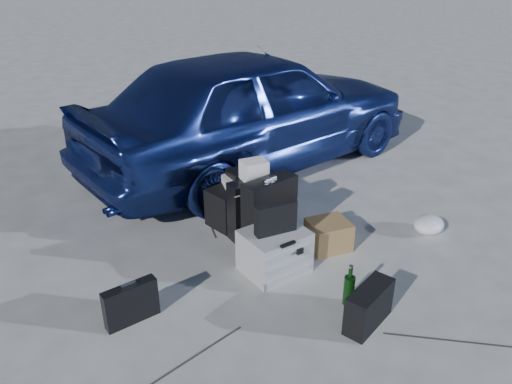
% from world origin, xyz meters
% --- Properties ---
extents(ground, '(60.00, 60.00, 0.00)m').
position_xyz_m(ground, '(0.00, 0.00, 0.00)').
color(ground, '#BABBB5').
rests_on(ground, ground).
extents(car, '(4.67, 2.75, 1.49)m').
position_xyz_m(car, '(0.75, 2.48, 0.75)').
color(car, navy).
rests_on(car, ground).
extents(pelican_case, '(0.58, 0.50, 0.38)m').
position_xyz_m(pelican_case, '(-0.09, 0.31, 0.19)').
color(pelican_case, '#AFB1B5').
rests_on(pelican_case, ground).
extents(laptop_bag, '(0.36, 0.10, 0.27)m').
position_xyz_m(laptop_bag, '(-0.09, 0.30, 0.51)').
color(laptop_bag, black).
rests_on(laptop_bag, pelican_case).
extents(briefcase, '(0.42, 0.17, 0.32)m').
position_xyz_m(briefcase, '(-1.35, 0.19, 0.16)').
color(briefcase, black).
rests_on(briefcase, ground).
extents(suitcase_left, '(0.55, 0.30, 0.67)m').
position_xyz_m(suitcase_left, '(0.05, 0.68, 0.34)').
color(suitcase_left, black).
rests_on(suitcase_left, ground).
extents(suitcase_right, '(0.50, 0.22, 0.58)m').
position_xyz_m(suitcase_right, '(-0.00, 0.92, 0.29)').
color(suitcase_right, black).
rests_on(suitcase_right, ground).
extents(white_carton, '(0.23, 0.19, 0.18)m').
position_xyz_m(white_carton, '(0.02, 0.94, 0.67)').
color(white_carton, white).
rests_on(white_carton, suitcase_right).
extents(duffel_bag, '(0.84, 0.55, 0.39)m').
position_xyz_m(duffel_bag, '(0.06, 1.27, 0.19)').
color(duffel_bag, black).
rests_on(duffel_bag, ground).
extents(flat_box_white, '(0.50, 0.41, 0.08)m').
position_xyz_m(flat_box_white, '(0.08, 1.29, 0.42)').
color(flat_box_white, white).
rests_on(flat_box_white, duffel_bag).
extents(flat_box_black, '(0.32, 0.24, 0.06)m').
position_xyz_m(flat_box_black, '(0.07, 1.29, 0.50)').
color(flat_box_black, black).
rests_on(flat_box_black, flat_box_white).
extents(cardboard_box, '(0.39, 0.35, 0.27)m').
position_xyz_m(cardboard_box, '(0.52, 0.41, 0.14)').
color(cardboard_box, olive).
rests_on(cardboard_box, ground).
extents(plastic_bag, '(0.38, 0.34, 0.18)m').
position_xyz_m(plastic_bag, '(1.55, 0.21, 0.09)').
color(plastic_bag, white).
rests_on(plastic_bag, ground).
extents(messenger_bag, '(0.48, 0.34, 0.32)m').
position_xyz_m(messenger_bag, '(0.21, -0.60, 0.16)').
color(messenger_bag, black).
rests_on(messenger_bag, ground).
extents(green_bottle, '(0.11, 0.11, 0.34)m').
position_xyz_m(green_bottle, '(0.21, -0.35, 0.17)').
color(green_bottle, black).
rests_on(green_bottle, ground).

